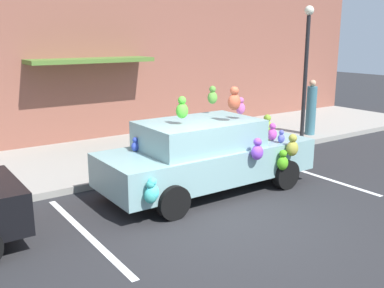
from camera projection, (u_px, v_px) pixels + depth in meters
The scene contains 9 objects.
ground_plane at pixel (224, 223), 7.86m from camera, with size 60.00×60.00×0.00m, color #262628.
sidewalk at pixel (107, 157), 11.83m from camera, with size 24.00×4.00×0.15m, color gray.
storefront_building at pixel (71, 37), 12.80m from camera, with size 24.00×1.25×6.40m.
parking_stripe_front at pixel (313, 174), 10.61m from camera, with size 0.12×3.60×0.01m, color silver.
parking_stripe_rear at pixel (86, 234), 7.45m from camera, with size 0.12×3.60×0.01m, color silver.
plush_covered_car at pixel (207, 154), 9.33m from camera, with size 4.65×2.09×2.25m.
teddy_bear_on_sidewalk at pixel (182, 146), 11.35m from camera, with size 0.39×0.33×0.75m.
street_lamp_post at pixel (306, 59), 13.31m from camera, with size 0.28×0.28×3.95m.
pedestrian_near_shopfront at pixel (311, 109), 14.06m from camera, with size 0.32×0.32×1.74m.
Camera 1 is at (-4.63, -5.67, 3.24)m, focal length 41.48 mm.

